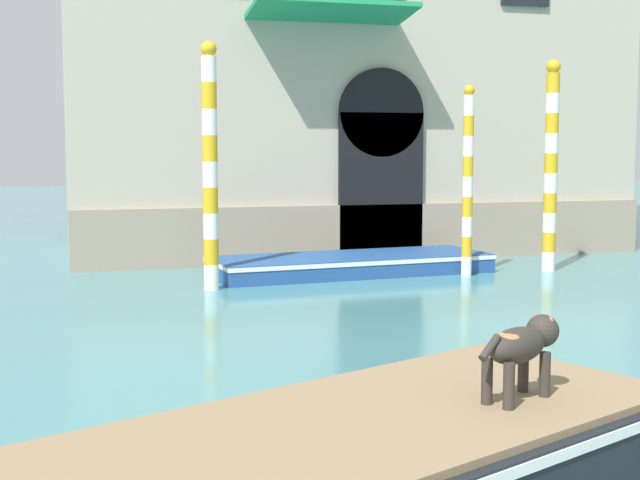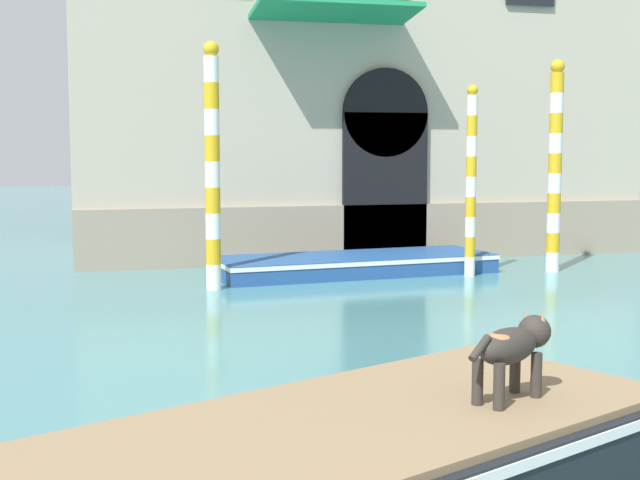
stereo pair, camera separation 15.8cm
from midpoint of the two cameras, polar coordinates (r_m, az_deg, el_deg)
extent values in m
cube|color=gray|center=(19.80, 3.46, 0.47)|extent=(13.20, 0.16, 1.26)
cube|color=black|center=(19.74, 3.69, 3.39)|extent=(1.94, 0.14, 3.28)
cylinder|color=black|center=(19.74, 3.72, 8.14)|extent=(1.94, 0.14, 1.94)
cube|color=#1E8C51|center=(18.91, 0.56, 14.47)|extent=(3.43, 1.40, 0.29)
cube|color=white|center=(6.18, -3.08, -13.69)|extent=(7.21, 4.90, 0.08)
cube|color=#8C7251|center=(6.15, -3.09, -12.90)|extent=(6.91, 4.60, 0.06)
cylinder|color=#332D28|center=(7.39, 12.27, -8.13)|extent=(0.09, 0.09, 0.36)
cylinder|color=#332D28|center=(7.28, 13.58, -8.36)|extent=(0.09, 0.09, 0.36)
cylinder|color=#332D28|center=(6.98, 9.99, -8.90)|extent=(0.09, 0.09, 0.36)
cylinder|color=#332D28|center=(6.88, 11.34, -9.16)|extent=(0.09, 0.09, 0.36)
ellipsoid|color=#332D28|center=(7.07, 11.87, -6.63)|extent=(0.71, 0.56, 0.28)
ellipsoid|color=#AD7042|center=(6.98, 11.43, -6.14)|extent=(0.35, 0.31, 0.10)
sphere|color=#332D28|center=(7.36, 13.45, -5.67)|extent=(0.26, 0.26, 0.26)
cone|color=#AD7042|center=(7.38, 12.99, -4.85)|extent=(0.08, 0.08, 0.11)
cone|color=#AD7042|center=(7.30, 13.96, -4.98)|extent=(0.08, 0.08, 0.11)
cylinder|color=#332D28|center=(6.77, 10.17, -6.79)|extent=(0.23, 0.17, 0.19)
cube|color=#234C8C|center=(17.82, 1.73, -1.57)|extent=(5.70, 2.35, 0.37)
cube|color=white|center=(17.80, 1.74, -1.16)|extent=(5.73, 2.38, 0.08)
cube|color=#B2B7BC|center=(17.82, 1.73, -1.63)|extent=(3.17, 1.66, 0.34)
cylinder|color=white|center=(18.71, 14.17, -1.34)|extent=(0.27, 0.27, 0.40)
cylinder|color=gold|center=(18.66, 14.20, -0.13)|extent=(0.27, 0.27, 0.40)
cylinder|color=white|center=(18.63, 14.23, 1.10)|extent=(0.27, 0.27, 0.40)
cylinder|color=gold|center=(18.60, 14.26, 2.32)|extent=(0.27, 0.27, 0.40)
cylinder|color=white|center=(18.58, 14.29, 3.55)|extent=(0.27, 0.27, 0.40)
cylinder|color=gold|center=(18.57, 14.33, 4.78)|extent=(0.27, 0.27, 0.40)
cylinder|color=white|center=(18.57, 14.36, 6.02)|extent=(0.27, 0.27, 0.40)
cylinder|color=gold|center=(18.57, 14.39, 7.25)|extent=(0.27, 0.27, 0.40)
cylinder|color=white|center=(18.59, 14.42, 8.48)|extent=(0.27, 0.27, 0.40)
cylinder|color=gold|center=(18.61, 14.45, 9.71)|extent=(0.27, 0.27, 0.40)
sphere|color=gold|center=(18.64, 14.48, 10.69)|extent=(0.28, 0.28, 0.28)
cylinder|color=white|center=(17.68, 9.09, -1.67)|extent=(0.20, 0.20, 0.39)
cylinder|color=gold|center=(17.63, 9.11, -0.41)|extent=(0.20, 0.20, 0.39)
cylinder|color=white|center=(17.59, 9.13, 0.85)|extent=(0.20, 0.20, 0.39)
cylinder|color=gold|center=(17.56, 9.15, 2.12)|extent=(0.20, 0.20, 0.39)
cylinder|color=white|center=(17.54, 9.18, 3.40)|extent=(0.20, 0.20, 0.39)
cylinder|color=gold|center=(17.53, 9.20, 4.67)|extent=(0.20, 0.20, 0.39)
cylinder|color=white|center=(17.53, 9.22, 5.95)|extent=(0.20, 0.20, 0.39)
cylinder|color=gold|center=(17.53, 9.24, 7.22)|extent=(0.20, 0.20, 0.39)
cylinder|color=white|center=(17.55, 9.26, 8.50)|extent=(0.20, 0.20, 0.39)
sphere|color=gold|center=(17.56, 9.28, 9.43)|extent=(0.21, 0.21, 0.21)
cylinder|color=white|center=(15.90, -7.24, -2.37)|extent=(0.26, 0.26, 0.45)
cylinder|color=gold|center=(15.84, -7.26, -0.75)|extent=(0.26, 0.26, 0.45)
cylinder|color=white|center=(15.80, -7.29, 0.89)|extent=(0.26, 0.26, 0.45)
cylinder|color=gold|center=(15.76, -7.31, 2.53)|extent=(0.26, 0.26, 0.45)
cylinder|color=white|center=(15.74, -7.33, 4.19)|extent=(0.26, 0.26, 0.45)
cylinder|color=gold|center=(15.74, -7.35, 5.84)|extent=(0.26, 0.26, 0.45)
cylinder|color=white|center=(15.74, -7.37, 7.49)|extent=(0.26, 0.26, 0.45)
cylinder|color=gold|center=(15.76, -7.40, 9.14)|extent=(0.26, 0.26, 0.45)
cylinder|color=white|center=(15.79, -7.42, 10.79)|extent=(0.26, 0.26, 0.45)
sphere|color=gold|center=(15.83, -7.44, 12.04)|extent=(0.28, 0.28, 0.28)
camera|label=1|loc=(0.08, -90.36, -0.04)|focal=50.00mm
camera|label=2|loc=(0.08, 89.64, 0.04)|focal=50.00mm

